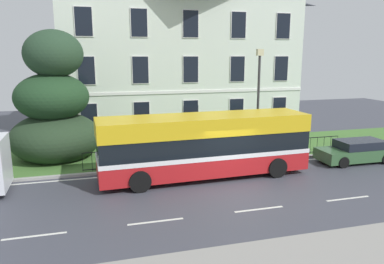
# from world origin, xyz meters

# --- Properties ---
(ground_plane) EXTENTS (60.00, 56.00, 0.18)m
(ground_plane) POSITION_xyz_m (0.00, 1.08, -0.02)
(ground_plane) COLOR #3F414B
(georgian_townhouse) EXTENTS (17.68, 9.13, 12.42)m
(georgian_townhouse) POSITION_xyz_m (0.73, 15.42, 6.37)
(georgian_townhouse) COLOR silver
(georgian_townhouse) RESTS_ON ground_plane
(iron_verge_railing) EXTENTS (14.64, 0.04, 0.97)m
(iron_verge_railing) POSITION_xyz_m (0.73, 4.40, 0.62)
(iron_verge_railing) COLOR black
(iron_verge_railing) RESTS_ON ground_plane
(evergreen_tree) EXTENTS (4.92, 4.92, 7.30)m
(evergreen_tree) POSITION_xyz_m (-7.99, 7.46, 2.78)
(evergreen_tree) COLOR #423328
(evergreen_tree) RESTS_ON ground_plane
(single_decker_bus) EXTENTS (10.17, 2.83, 3.00)m
(single_decker_bus) POSITION_xyz_m (-0.87, 2.46, 1.58)
(single_decker_bus) COLOR red
(single_decker_bus) RESTS_ON ground_plane
(parked_hatchback_01) EXTENTS (4.22, 1.82, 1.22)m
(parked_hatchback_01) POSITION_xyz_m (7.96, 2.61, 0.60)
(parked_hatchback_01) COLOR #355C35
(parked_hatchback_01) RESTS_ON ground_plane
(street_lamp_post) EXTENTS (0.36, 0.24, 5.99)m
(street_lamp_post) POSITION_xyz_m (3.10, 5.07, 3.59)
(street_lamp_post) COLOR #333338
(street_lamp_post) RESTS_ON ground_plane
(litter_bin) EXTENTS (0.55, 0.55, 1.05)m
(litter_bin) POSITION_xyz_m (-0.30, 5.28, 0.65)
(litter_bin) COLOR #4C4742
(litter_bin) RESTS_ON ground_plane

